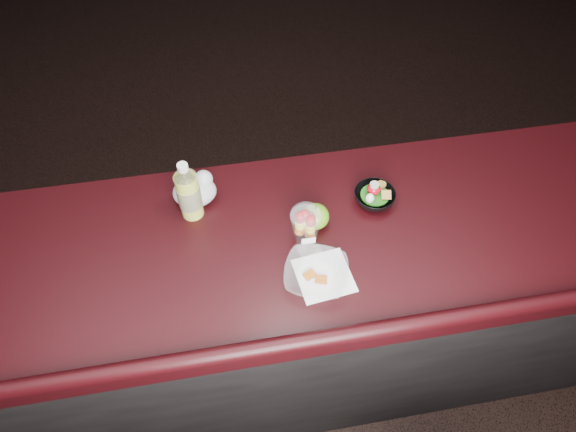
% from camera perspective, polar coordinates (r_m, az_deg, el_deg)
% --- Properties ---
extents(ground, '(8.00, 8.00, 0.00)m').
position_cam_1_polar(ground, '(2.42, 0.28, -22.85)').
color(ground, black).
rests_on(ground, ground).
extents(room_shell, '(8.00, 8.00, 8.00)m').
position_cam_1_polar(room_shell, '(0.81, 0.79, 13.39)').
color(room_shell, black).
rests_on(room_shell, ground).
extents(counter, '(4.06, 0.71, 1.02)m').
position_cam_1_polar(counter, '(2.05, -1.14, -11.03)').
color(counter, black).
rests_on(counter, ground).
extents(lemonade_bottle, '(0.08, 0.08, 0.23)m').
position_cam_1_polar(lemonade_bottle, '(1.63, -10.95, 2.41)').
color(lemonade_bottle, '#D0D537').
rests_on(lemonade_bottle, counter).
extents(fruit_cup, '(0.10, 0.10, 0.14)m').
position_cam_1_polar(fruit_cup, '(1.56, 1.99, -0.86)').
color(fruit_cup, white).
rests_on(fruit_cup, counter).
extents(green_apple, '(0.09, 0.09, 0.09)m').
position_cam_1_polar(green_apple, '(1.62, 3.07, -0.05)').
color(green_apple, '#36800E').
rests_on(green_apple, counter).
extents(plastic_bag, '(0.14, 0.12, 0.11)m').
position_cam_1_polar(plastic_bag, '(1.71, -10.20, 2.85)').
color(plastic_bag, silver).
rests_on(plastic_bag, counter).
extents(snack_bowl, '(0.16, 0.16, 0.07)m').
position_cam_1_polar(snack_bowl, '(1.71, 9.57, 2.20)').
color(snack_bowl, black).
rests_on(snack_bowl, counter).
extents(takeout_bowl, '(0.24, 0.24, 0.05)m').
position_cam_1_polar(takeout_bowl, '(1.52, 3.14, -6.48)').
color(takeout_bowl, silver).
rests_on(takeout_bowl, counter).
extents(paper_napkin, '(0.18, 0.18, 0.00)m').
position_cam_1_polar(paper_napkin, '(1.54, 4.00, -6.62)').
color(paper_napkin, white).
rests_on(paper_napkin, counter).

